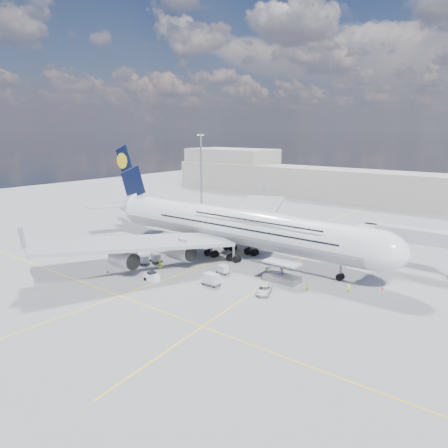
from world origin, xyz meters
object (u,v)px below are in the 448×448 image
Objects in this scene: service_van at (264,290)px; cone_wing_left_outer at (224,228)px; dolly_row_b at (143,259)px; crew_nose at (349,289)px; light_mast at (201,172)px; crew_van at (266,270)px; crew_tug at (160,264)px; cone_wing_right_outer at (108,272)px; dolly_row_c at (156,257)px; cone_nose at (383,288)px; cone_tail at (106,234)px; dolly_back at (131,251)px; jet_bridge at (390,236)px; cone_wing_right_inner at (151,251)px; dolly_row_a at (136,249)px; catering_truck_inner at (278,229)px; catering_truck_outer at (262,215)px; dolly_nose_far at (211,279)px; cargo_loader at (281,274)px; crew_loader at (308,287)px; baggage_tug at (152,277)px; airliner at (233,225)px; dolly_nose_near at (223,269)px; cone_wing_left_inner at (257,237)px; crew_wing at (122,251)px.

service_van is 48.55m from cone_wing_left_outer.
crew_nose is (39.39, 10.54, -0.07)m from dolly_row_b.
light_mast is 5.38× the size of service_van.
crew_tug is at bearing 72.33° from crew_van.
cone_wing_right_outer is at bearing -64.06° from light_mast.
dolly_row_c is at bearing 141.97° from crew_tug.
cone_nose is 0.97× the size of cone_tail.
light_mast reaches higher than dolly_back.
cone_wing_right_inner is (-45.64, -19.94, -6.55)m from jet_bridge.
service_van reaches higher than cone_wing_right_inner.
dolly_row_c is (1.06, 2.42, 0.04)m from dolly_row_b.
dolly_row_a is 35.74m from catering_truck_inner.
catering_truck_outer is at bearing 94.62° from cone_wing_right_outer.
crew_tug is 3.06× the size of cone_wing_right_inner.
jet_bridge reaches higher than dolly_nose_far.
catering_truck_inner is 4.60× the size of crew_van.
crew_nose is 2.73× the size of cone_wing_right_inner.
dolly_row_a is at bearing -175.53° from cargo_loader.
jet_bridge is 12.41× the size of crew_loader.
baggage_tug is (-31.02, -32.79, -6.04)m from jet_bridge.
jet_bridge is at bearing 20.31° from airliner.
cargo_loader is at bearing 14.82° from dolly_back.
dolly_nose_near is 29.10m from cone_wing_left_inner.
cone_wing_left_outer is (2.11, 28.94, -0.09)m from dolly_row_a.
dolly_row_b is 25.33m from crew_van.
dolly_row_c is 5.06m from crew_tug.
baggage_tug is 0.49× the size of catering_truck_outer.
dolly_row_c is 30.29m from cone_wing_left_inner.
dolly_back is 27.46m from dolly_nose_far.
catering_truck_inner reaches higher than service_van.
crew_tug is at bearing -142.35° from jet_bridge.
dolly_row_c is at bearing -24.91° from dolly_row_a.
crew_nose is at bearing 13.46° from crew_tug.
baggage_tug is at bearing -91.00° from catering_truck_inner.
dolly_back is 19.52m from cone_tail.
crew_loader is at bearing -154.79° from crew_van.
service_van is 30.79m from cone_wing_right_outer.
catering_truck_inner is at bearing 79.06° from crew_tug.
crew_van is 30.21m from cone_wing_right_outer.
cone_nose is (51.84, 14.48, -0.60)m from crew_wing.
dolly_nose_near reaches higher than service_van.
baggage_tug reaches higher than dolly_row_c.
jet_bridge is 11.11× the size of crew_nose.
dolly_nose_far reaches higher than service_van.
crew_loader is at bearing -51.26° from catering_truck_inner.
cone_wing_left_outer is (-12.89, 2.39, -0.07)m from cone_wing_left_inner.
service_van is at bearing -115.27° from crew_loader.
jet_bridge is 32.51m from dolly_nose_near.
dolly_row_c is 32.90m from crew_loader.
crew_van reaches higher than cone_tail.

